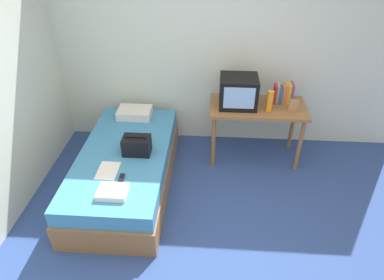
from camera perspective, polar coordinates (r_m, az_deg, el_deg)
ground_plane at (r=3.43m, az=1.40°, el=-17.73°), size 8.00×8.00×0.00m
wall_back at (r=4.34m, az=2.95°, el=15.43°), size 5.20×0.10×2.60m
bed at (r=3.98m, az=-11.12°, el=-4.78°), size 1.00×2.00×0.48m
desk at (r=4.20m, az=10.97°, el=4.58°), size 1.16×0.60×0.76m
tv at (r=4.04m, az=7.86°, el=8.14°), size 0.44×0.39×0.36m
water_bottle at (r=4.01m, az=13.04°, el=6.47°), size 0.08×0.08×0.25m
book_row at (r=4.26m, az=15.25°, el=7.62°), size 0.22×0.17×0.25m
picture_frame at (r=4.09m, az=16.81°, el=5.58°), size 0.11×0.02×0.15m
pillow at (r=4.44m, az=-9.69°, el=4.59°), size 0.43×0.30×0.11m
handbag at (r=3.72m, az=-9.35°, el=-0.89°), size 0.30×0.20×0.22m
magazine at (r=3.59m, az=-14.05°, el=-5.04°), size 0.21×0.29×0.01m
remote_dark at (r=3.44m, az=-11.94°, el=-6.51°), size 0.04×0.16×0.02m
folded_towel at (r=3.29m, az=-13.31°, el=-8.56°), size 0.28×0.22×0.06m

